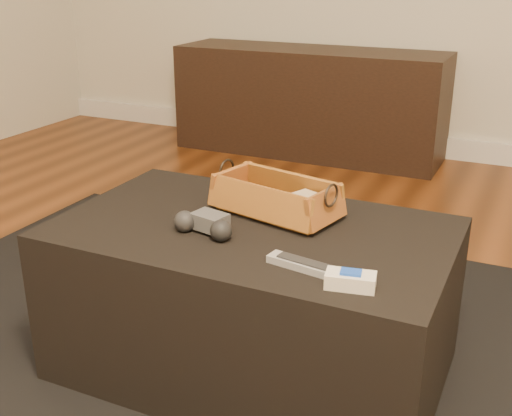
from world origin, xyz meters
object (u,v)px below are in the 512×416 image
at_px(media_cabinet, 309,102).
at_px(game_controller, 205,224).
at_px(ottoman, 252,299).
at_px(wicker_basket, 276,199).
at_px(cream_gadget, 350,280).
at_px(tv_remote, 268,206).
at_px(silver_remote, 305,265).

bearing_deg(media_cabinet, game_controller, -75.91).
relative_size(ottoman, game_controller, 5.90).
height_order(wicker_basket, game_controller, wicker_basket).
height_order(media_cabinet, game_controller, media_cabinet).
bearing_deg(cream_gadget, ottoman, 147.05).
bearing_deg(cream_gadget, tv_remote, 136.53).
xyz_separation_m(ottoman, cream_gadget, (0.32, -0.21, 0.23)).
bearing_deg(ottoman, media_cabinet, 106.79).
xyz_separation_m(ottoman, silver_remote, (0.21, -0.17, 0.22)).
height_order(ottoman, tv_remote, tv_remote).
bearing_deg(tv_remote, cream_gadget, -36.38).
relative_size(tv_remote, silver_remote, 0.99).
bearing_deg(tv_remote, media_cabinet, 114.63).
height_order(tv_remote, game_controller, game_controller).
bearing_deg(silver_remote, game_controller, 165.29).
distance_m(ottoman, cream_gadget, 0.45).
distance_m(wicker_basket, cream_gadget, 0.44).
relative_size(tv_remote, cream_gadget, 1.62).
distance_m(tv_remote, cream_gadget, 0.45).
bearing_deg(game_controller, media_cabinet, 104.09).
distance_m(wicker_basket, silver_remote, 0.34).
bearing_deg(ottoman, tv_remote, 90.50).
distance_m(tv_remote, game_controller, 0.21).
xyz_separation_m(silver_remote, cream_gadget, (0.11, -0.04, 0.01)).
height_order(game_controller, cream_gadget, game_controller).
bearing_deg(wicker_basket, game_controller, -116.77).
xyz_separation_m(wicker_basket, silver_remote, (0.19, -0.28, -0.03)).
distance_m(media_cabinet, silver_remote, 2.43).
relative_size(media_cabinet, silver_remote, 8.41).
distance_m(media_cabinet, wicker_basket, 2.10).
xyz_separation_m(game_controller, silver_remote, (0.29, -0.08, -0.02)).
height_order(ottoman, cream_gadget, cream_gadget).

